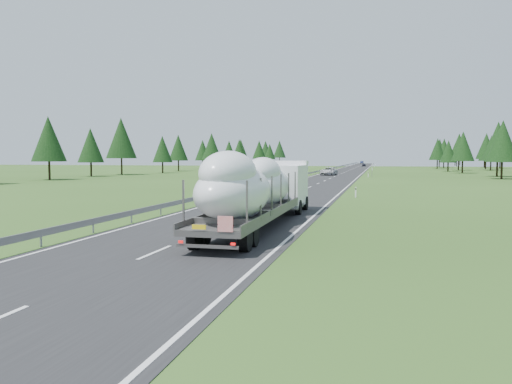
% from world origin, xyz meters
% --- Properties ---
extents(ground, '(400.00, 400.00, 0.00)m').
position_xyz_m(ground, '(0.00, 0.00, 0.00)').
color(ground, '#2B4B19').
rests_on(ground, ground).
extents(road_surface, '(10.00, 400.00, 0.02)m').
position_xyz_m(road_surface, '(0.00, 100.00, 0.01)').
color(road_surface, black).
rests_on(road_surface, ground).
extents(guardrail, '(0.10, 400.00, 0.76)m').
position_xyz_m(guardrail, '(-5.30, 99.94, 0.60)').
color(guardrail, slate).
rests_on(guardrail, ground).
extents(marker_posts, '(0.13, 350.08, 1.00)m').
position_xyz_m(marker_posts, '(6.50, 155.00, 0.54)').
color(marker_posts, silver).
rests_on(marker_posts, ground).
extents(highway_sign, '(0.08, 0.90, 2.60)m').
position_xyz_m(highway_sign, '(7.20, 80.00, 1.81)').
color(highway_sign, slate).
rests_on(highway_sign, ground).
extents(tree_line_left, '(14.68, 267.93, 12.45)m').
position_xyz_m(tree_line_left, '(-44.40, 110.27, 7.03)').
color(tree_line_left, black).
rests_on(tree_line_left, ground).
extents(boat_truck, '(3.09, 19.25, 4.12)m').
position_xyz_m(boat_truck, '(2.34, 8.12, 2.20)').
color(boat_truck, white).
rests_on(boat_truck, ground).
extents(distant_van, '(3.48, 6.52, 1.74)m').
position_xyz_m(distant_van, '(-1.87, 88.40, 0.87)').
color(distant_van, silver).
rests_on(distant_van, ground).
extents(distant_car_dark, '(1.77, 4.01, 1.34)m').
position_xyz_m(distant_car_dark, '(2.08, 193.06, 0.67)').
color(distant_car_dark, black).
rests_on(distant_car_dark, ground).
extents(distant_car_blue, '(1.94, 4.92, 1.59)m').
position_xyz_m(distant_car_blue, '(-2.25, 292.28, 0.80)').
color(distant_car_blue, '#161E3F').
rests_on(distant_car_blue, ground).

